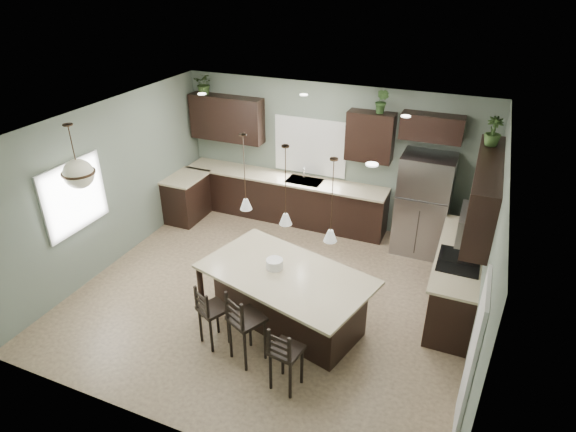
# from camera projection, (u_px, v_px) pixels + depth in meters

# --- Properties ---
(ground) EXTENTS (6.00, 6.00, 0.00)m
(ground) POSITION_uv_depth(u_px,v_px,m) (273.00, 294.00, 7.77)
(ground) COLOR #9E8466
(ground) RESTS_ON ground
(pantry_door) EXTENTS (0.04, 0.82, 2.04)m
(pantry_door) POSITION_uv_depth(u_px,v_px,m) (470.00, 366.00, 5.02)
(pantry_door) COLOR white
(pantry_door) RESTS_ON ground
(window_back) EXTENTS (1.35, 0.02, 1.00)m
(window_back) POSITION_uv_depth(u_px,v_px,m) (310.00, 146.00, 9.41)
(window_back) COLOR white
(window_back) RESTS_ON room_shell
(window_left) EXTENTS (0.02, 1.10, 1.00)m
(window_left) POSITION_uv_depth(u_px,v_px,m) (74.00, 196.00, 7.41)
(window_left) COLOR white
(window_left) RESTS_ON room_shell
(left_return_cabs) EXTENTS (0.60, 0.90, 0.90)m
(left_return_cabs) POSITION_uv_depth(u_px,v_px,m) (187.00, 198.00, 9.86)
(left_return_cabs) COLOR black
(left_return_cabs) RESTS_ON ground
(left_return_countertop) EXTENTS (0.66, 0.96, 0.04)m
(left_return_countertop) POSITION_uv_depth(u_px,v_px,m) (185.00, 177.00, 9.64)
(left_return_countertop) COLOR beige
(left_return_countertop) RESTS_ON left_return_cabs
(back_lower_cabs) EXTENTS (4.20, 0.60, 0.90)m
(back_lower_cabs) POSITION_uv_depth(u_px,v_px,m) (284.00, 199.00, 9.85)
(back_lower_cabs) COLOR black
(back_lower_cabs) RESTS_ON ground
(back_countertop) EXTENTS (4.20, 0.66, 0.04)m
(back_countertop) POSITION_uv_depth(u_px,v_px,m) (283.00, 178.00, 9.61)
(back_countertop) COLOR beige
(back_countertop) RESTS_ON back_lower_cabs
(sink_inset) EXTENTS (0.70, 0.45, 0.01)m
(sink_inset) POSITION_uv_depth(u_px,v_px,m) (304.00, 181.00, 9.45)
(sink_inset) COLOR gray
(sink_inset) RESTS_ON back_countertop
(faucet) EXTENTS (0.02, 0.02, 0.28)m
(faucet) POSITION_uv_depth(u_px,v_px,m) (304.00, 175.00, 9.36)
(faucet) COLOR silver
(faucet) RESTS_ON back_countertop
(back_upper_left) EXTENTS (1.55, 0.34, 0.90)m
(back_upper_left) POSITION_uv_depth(u_px,v_px,m) (227.00, 118.00, 9.69)
(back_upper_left) COLOR black
(back_upper_left) RESTS_ON room_shell
(back_upper_right) EXTENTS (0.85, 0.34, 0.90)m
(back_upper_right) POSITION_uv_depth(u_px,v_px,m) (370.00, 137.00, 8.69)
(back_upper_right) COLOR black
(back_upper_right) RESTS_ON room_shell
(fridge_header) EXTENTS (1.05, 0.34, 0.45)m
(fridge_header) POSITION_uv_depth(u_px,v_px,m) (432.00, 127.00, 8.19)
(fridge_header) COLOR black
(fridge_header) RESTS_ON room_shell
(right_lower_cabs) EXTENTS (0.60, 2.35, 0.90)m
(right_lower_cabs) POSITION_uv_depth(u_px,v_px,m) (457.00, 279.00, 7.35)
(right_lower_cabs) COLOR black
(right_lower_cabs) RESTS_ON ground
(right_countertop) EXTENTS (0.66, 2.35, 0.04)m
(right_countertop) POSITION_uv_depth(u_px,v_px,m) (460.00, 253.00, 7.14)
(right_countertop) COLOR beige
(right_countertop) RESTS_ON right_lower_cabs
(cooktop) EXTENTS (0.58, 0.75, 0.02)m
(cooktop) POSITION_uv_depth(u_px,v_px,m) (459.00, 261.00, 6.90)
(cooktop) COLOR black
(cooktop) RESTS_ON right_countertop
(wall_oven_front) EXTENTS (0.01, 0.72, 0.60)m
(wall_oven_front) POSITION_uv_depth(u_px,v_px,m) (434.00, 285.00, 7.23)
(wall_oven_front) COLOR gray
(wall_oven_front) RESTS_ON right_lower_cabs
(right_upper_cabs) EXTENTS (0.34, 2.35, 0.90)m
(right_upper_cabs) POSITION_uv_depth(u_px,v_px,m) (484.00, 192.00, 6.61)
(right_upper_cabs) COLOR black
(right_upper_cabs) RESTS_ON room_shell
(microwave) EXTENTS (0.40, 0.75, 0.40)m
(microwave) POSITION_uv_depth(u_px,v_px,m) (474.00, 226.00, 6.59)
(microwave) COLOR gray
(microwave) RESTS_ON right_upper_cabs
(refrigerator) EXTENTS (0.90, 0.74, 1.85)m
(refrigerator) POSITION_uv_depth(u_px,v_px,m) (423.00, 204.00, 8.56)
(refrigerator) COLOR gray
(refrigerator) RESTS_ON ground
(kitchen_island) EXTENTS (2.64, 1.92, 0.92)m
(kitchen_island) POSITION_uv_depth(u_px,v_px,m) (286.00, 300.00, 6.90)
(kitchen_island) COLOR black
(kitchen_island) RESTS_ON ground
(serving_dish) EXTENTS (0.24, 0.24, 0.14)m
(serving_dish) POSITION_uv_depth(u_px,v_px,m) (275.00, 264.00, 6.75)
(serving_dish) COLOR white
(serving_dish) RESTS_ON kitchen_island
(bar_stool_left) EXTENTS (0.48, 0.48, 0.96)m
(bar_stool_left) POSITION_uv_depth(u_px,v_px,m) (213.00, 315.00, 6.57)
(bar_stool_left) COLOR black
(bar_stool_left) RESTS_ON ground
(bar_stool_center) EXTENTS (0.54, 0.54, 1.10)m
(bar_stool_center) POSITION_uv_depth(u_px,v_px,m) (247.00, 326.00, 6.27)
(bar_stool_center) COLOR black
(bar_stool_center) RESTS_ON ground
(bar_stool_right) EXTENTS (0.41, 0.41, 0.98)m
(bar_stool_right) POSITION_uv_depth(u_px,v_px,m) (286.00, 357.00, 5.87)
(bar_stool_right) COLOR black
(bar_stool_right) RESTS_ON ground
(pendant_left) EXTENTS (0.17, 0.17, 1.10)m
(pendant_left) POSITION_uv_depth(u_px,v_px,m) (244.00, 173.00, 6.44)
(pendant_left) COLOR white
(pendant_left) RESTS_ON room_shell
(pendant_center) EXTENTS (0.17, 0.17, 1.10)m
(pendant_center) POSITION_uv_depth(u_px,v_px,m) (285.00, 186.00, 6.06)
(pendant_center) COLOR silver
(pendant_center) RESTS_ON room_shell
(pendant_right) EXTENTS (0.17, 0.17, 1.10)m
(pendant_right) POSITION_uv_depth(u_px,v_px,m) (332.00, 201.00, 5.68)
(pendant_right) COLOR silver
(pendant_right) RESTS_ON room_shell
(chandelier) EXTENTS (0.47, 0.47, 0.97)m
(chandelier) POSITION_uv_depth(u_px,v_px,m) (75.00, 157.00, 6.79)
(chandelier) COLOR #EFEBC4
(chandelier) RESTS_ON room_shell
(plant_back_left) EXTENTS (0.43, 0.39, 0.42)m
(plant_back_left) POSITION_uv_depth(u_px,v_px,m) (204.00, 84.00, 9.51)
(plant_back_left) COLOR #2F481F
(plant_back_left) RESTS_ON back_upper_left
(plant_back_right) EXTENTS (0.30, 0.27, 0.44)m
(plant_back_right) POSITION_uv_depth(u_px,v_px,m) (382.00, 101.00, 8.29)
(plant_back_right) COLOR #305224
(plant_back_right) RESTS_ON back_upper_right
(plant_right_wall) EXTENTS (0.28, 0.28, 0.42)m
(plant_right_wall) POSITION_uv_depth(u_px,v_px,m) (493.00, 131.00, 6.85)
(plant_right_wall) COLOR #335223
(plant_right_wall) RESTS_ON right_upper_cabs
(room_shell) EXTENTS (6.00, 6.00, 6.00)m
(room_shell) POSITION_uv_depth(u_px,v_px,m) (271.00, 199.00, 6.97)
(room_shell) COLOR slate
(room_shell) RESTS_ON ground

